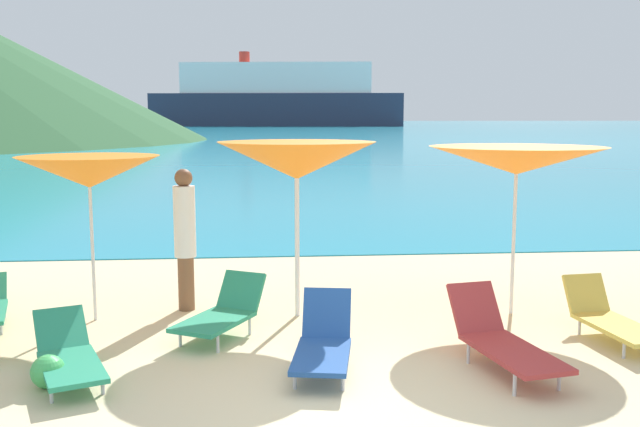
# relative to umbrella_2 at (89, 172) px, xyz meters

# --- Properties ---
(ground_plane) EXTENTS (50.00, 100.00, 0.30)m
(ground_plane) POSITION_rel_umbrella_2_xyz_m (2.75, 6.93, -2.05)
(ground_plane) COLOR beige
(ocean_water) EXTENTS (650.00, 440.00, 0.02)m
(ocean_water) POSITION_rel_umbrella_2_xyz_m (2.75, 223.86, -1.89)
(ocean_water) COLOR teal
(ocean_water) RESTS_ON ground_plane
(umbrella_2) EXTENTS (1.80, 1.80, 2.10)m
(umbrella_2) POSITION_rel_umbrella_2_xyz_m (0.00, 0.00, 0.00)
(umbrella_2) COLOR silver
(umbrella_2) RESTS_ON ground_plane
(umbrella_3) EXTENTS (2.24, 2.24, 2.27)m
(umbrella_3) POSITION_rel_umbrella_2_xyz_m (2.59, -0.03, 0.13)
(umbrella_3) COLOR silver
(umbrella_3) RESTS_ON ground_plane
(umbrella_4) EXTENTS (2.46, 2.46, 2.21)m
(umbrella_4) POSITION_rel_umbrella_2_xyz_m (5.41, -0.17, 0.12)
(umbrella_4) COLOR silver
(umbrella_4) RESTS_ON ground_plane
(lounge_chair_0) EXTENTS (0.75, 1.40, 0.73)m
(lounge_chair_0) POSITION_rel_umbrella_2_xyz_m (2.75, -2.02, -1.60)
(lounge_chair_0) COLOR #1E478C
(lounge_chair_0) RESTS_ON ground_plane
(lounge_chair_2) EXTENTS (0.70, 1.53, 0.65)m
(lounge_chair_2) POSITION_rel_umbrella_2_xyz_m (6.17, -1.36, -1.64)
(lounge_chair_2) COLOR #D8BF4C
(lounge_chair_2) RESTS_ON ground_plane
(lounge_chair_4) EXTENTS (1.13, 1.42, 0.68)m
(lounge_chair_4) POSITION_rel_umbrella_2_xyz_m (1.66, -0.84, -1.60)
(lounge_chair_4) COLOR #268C66
(lounge_chair_4) RESTS_ON ground_plane
(lounge_chair_6) EXTENTS (1.05, 1.61, 0.55)m
(lounge_chair_6) POSITION_rel_umbrella_2_xyz_m (0.20, -2.04, -1.66)
(lounge_chair_6) COLOR #268C66
(lounge_chair_6) RESTS_ON ground_plane
(lounge_chair_9) EXTENTS (0.85, 1.71, 0.76)m
(lounge_chair_9) POSITION_rel_umbrella_2_xyz_m (4.57, -2.17, -1.58)
(lounge_chair_9) COLOR #A53333
(lounge_chair_9) RESTS_ON ground_plane
(beachgoer_2) EXTENTS (0.29, 0.29, 1.90)m
(beachgoer_2) POSITION_rel_umbrella_2_xyz_m (1.12, 0.40, -0.86)
(beachgoer_2) COLOR brown
(beachgoer_2) RESTS_ON ground_plane
(beach_ball) EXTENTS (0.33, 0.33, 0.33)m
(beach_ball) POSITION_rel_umbrella_2_xyz_m (0.07, -2.28, -1.74)
(beach_ball) COLOR #3FB259
(beach_ball) RESTS_ON ground_plane
(cruise_ship) EXTENTS (70.32, 17.13, 20.33)m
(cruise_ship) POSITION_rel_umbrella_2_xyz_m (7.13, 187.82, 5.79)
(cruise_ship) COLOR #262D47
(cruise_ship) RESTS_ON ocean_water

